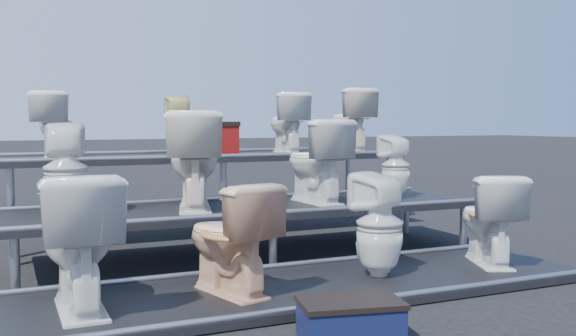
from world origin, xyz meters
name	(u,v)px	position (x,y,z in m)	size (l,w,h in m)	color
ground	(252,257)	(0.00, 0.00, 0.00)	(80.00, 80.00, 0.00)	black
tier_front	(317,287)	(0.00, -1.30, 0.03)	(4.20, 1.20, 0.06)	black
tier_mid	(252,231)	(0.00, 0.00, 0.23)	(4.20, 1.20, 0.46)	black
tier_back	(209,194)	(0.00, 1.30, 0.43)	(4.20, 1.20, 0.86)	black
toilet_0	(78,242)	(-1.63, -1.30, 0.49)	(0.48, 0.83, 0.85)	white
toilet_1	(229,238)	(-0.66, -1.30, 0.44)	(0.42, 0.74, 0.76)	#EAB58F
toilet_2	(379,225)	(0.52, -1.30, 0.45)	(0.35, 0.36, 0.78)	white
toilet_3	(489,219)	(1.56, -1.30, 0.43)	(0.41, 0.72, 0.74)	white
toilet_4	(65,170)	(-1.59, 0.00, 0.84)	(0.34, 0.35, 0.75)	white
toilet_5	(193,161)	(-0.54, 0.00, 0.88)	(0.47, 0.83, 0.85)	silver
toilet_6	(316,161)	(0.63, 0.00, 0.85)	(0.43, 0.76, 0.78)	white
toilet_7	(396,166)	(1.52, 0.00, 0.78)	(0.28, 0.29, 0.63)	white
toilet_8	(54,125)	(-1.57, 1.30, 1.18)	(0.36, 0.63, 0.64)	white
toilet_9	(179,125)	(-0.33, 1.30, 1.18)	(0.29, 0.30, 0.64)	#D6CF84
toilet_10	(287,123)	(0.92, 1.30, 1.20)	(0.38, 0.66, 0.68)	white
toilet_11	(350,121)	(1.74, 1.30, 1.23)	(0.41, 0.72, 0.74)	silver
red_crate	(215,141)	(0.04, 1.21, 1.01)	(0.43, 0.34, 0.31)	maroon
step_stool	(350,322)	(-0.29, -2.29, 0.10)	(0.55, 0.33, 0.20)	#0F1536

